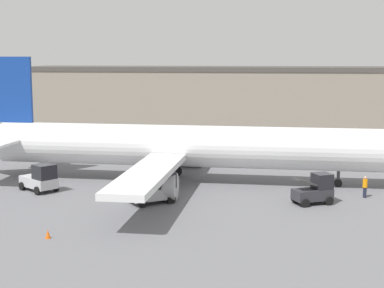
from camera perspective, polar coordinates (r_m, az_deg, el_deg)
The scene contains 8 objects.
ground_plane at distance 53.86m, azimuth 0.00°, elevation -3.70°, with size 400.00×400.00×0.00m, color slate.
terminal_building at distance 93.93m, azimuth 3.54°, elevation 4.56°, with size 64.21×11.49×9.65m.
airplane at distance 53.42m, azimuth -1.06°, elevation -0.27°, with size 43.41×34.97×11.35m.
ground_crew_worker at distance 49.88m, azimuth 16.43°, elevation -3.95°, with size 0.39×0.39×1.78m.
baggage_tug at distance 46.36m, azimuth -3.53°, elevation -4.37°, with size 3.92×3.54×2.40m.
belt_loader_truck at distance 46.91m, azimuth 11.85°, elevation -4.39°, with size 3.35×2.83×2.37m.
pushback_tug at distance 51.60m, azimuth -14.48°, elevation -3.28°, with size 3.86×3.52×2.42m.
safety_cone_near at distance 38.76m, azimuth -13.80°, elevation -8.49°, with size 0.36×0.36×0.55m.
Camera 1 is at (6.76, -52.17, 11.55)m, focal length 55.00 mm.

